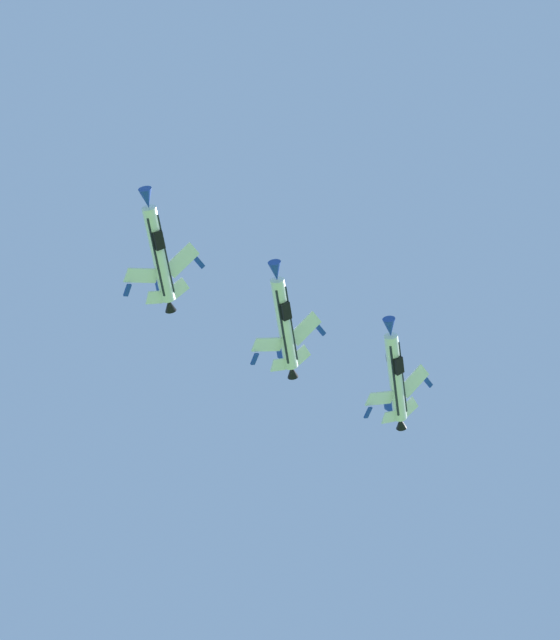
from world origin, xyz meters
TOP-DOWN VIEW (x-y plane):
  - fighter_jet_lead at (14.61, 63.38)m, footprint 10.78×14.39m
  - fighter_jet_left_wing at (31.60, 66.27)m, footprint 10.75×14.39m
  - fighter_jet_right_wing at (47.18, 68.10)m, footprint 10.66×14.39m

SIDE VIEW (x-z plane):
  - fighter_jet_left_wing at x=31.60m, z-range 129.11..134.59m
  - fighter_jet_lead at x=14.61m, z-range 129.13..134.57m
  - fighter_jet_right_wing at x=47.18m, z-range 129.22..134.98m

